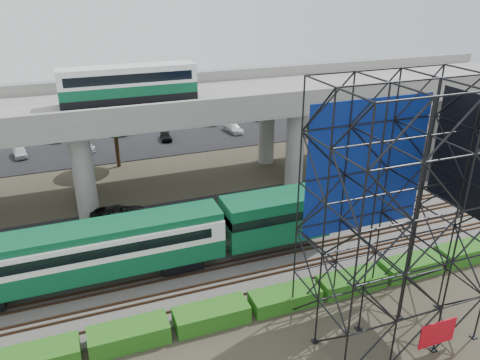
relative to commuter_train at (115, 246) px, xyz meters
name	(u,v)px	position (x,y,z in m)	size (l,w,h in m)	color
ground	(247,272)	(8.79, -2.00, -2.88)	(140.00, 140.00, 0.00)	#474233
ballast_bed	(237,256)	(8.79, 0.00, -2.78)	(90.00, 12.00, 0.20)	slate
service_road	(205,209)	(8.79, 8.50, -2.84)	(90.00, 5.00, 0.08)	black
parking_lot	(155,134)	(8.79, 32.00, -2.84)	(90.00, 18.00, 0.08)	black
harbor_water	(130,97)	(8.79, 54.00, -2.87)	(140.00, 40.00, 0.03)	#466073
rail_tracks	(237,254)	(8.79, 0.00, -2.60)	(90.00, 9.52, 0.16)	#472D1E
commuter_train	(115,246)	(0.00, 0.00, 0.00)	(29.30, 3.06, 4.30)	black
overpass	(182,108)	(8.42, 14.00, 5.33)	(80.00, 12.00, 12.40)	#9E9B93
scaffold_tower	(395,216)	(14.48, -9.98, 4.59)	(9.36, 6.36, 15.00)	black
hedge_strip	(285,297)	(9.80, -6.30, -2.32)	(34.60, 1.80, 1.20)	#1F5914
trees	(138,139)	(4.12, 14.17, 2.69)	(40.94, 16.94, 7.69)	#382314
suv	(119,214)	(1.18, 8.89, -2.13)	(2.23, 4.84, 1.35)	black
parked_cars	(152,131)	(8.44, 31.60, -2.21)	(34.58, 9.60, 1.28)	silver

